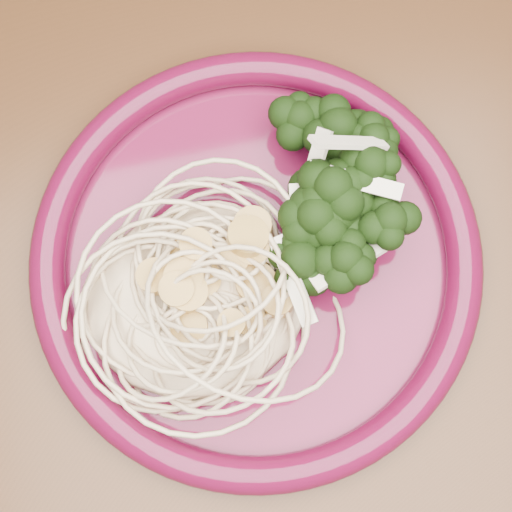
{
  "coord_description": "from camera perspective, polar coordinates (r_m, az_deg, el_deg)",
  "views": [
    {
      "loc": [
        -0.13,
        -0.13,
        1.23
      ],
      "look_at": [
        -0.11,
        -0.02,
        0.77
      ],
      "focal_mm": 50.0,
      "sensor_mm": 36.0,
      "label": 1
    }
  ],
  "objects": [
    {
      "name": "dinner_plate",
      "position": [
        0.49,
        0.0,
        -0.24
      ],
      "size": [
        0.41,
        0.41,
        0.03
      ],
      "rotation": [
        0.0,
        0.0,
        0.41
      ],
      "color": "#540D29",
      "rests_on": "dining_table"
    },
    {
      "name": "onion_garnish",
      "position": [
        0.44,
        6.34,
        5.98
      ],
      "size": [
        0.11,
        0.13,
        0.06
      ],
      "primitive_type": null,
      "rotation": [
        0.0,
        0.0,
        0.41
      ],
      "color": "beige",
      "rests_on": "broccoli_pile"
    },
    {
      "name": "broccoli_pile",
      "position": [
        0.47,
        5.88,
        4.55
      ],
      "size": [
        0.16,
        0.2,
        0.06
      ],
      "primitive_type": "ellipsoid",
      "rotation": [
        0.0,
        0.0,
        0.41
      ],
      "color": "black",
      "rests_on": "dinner_plate"
    },
    {
      "name": "spaghetti_pile",
      "position": [
        0.47,
        -4.84,
        -3.27
      ],
      "size": [
        0.19,
        0.18,
        0.03
      ],
      "primitive_type": "ellipsoid",
      "rotation": [
        0.0,
        0.0,
        0.41
      ],
      "color": "beige",
      "rests_on": "dinner_plate"
    },
    {
      "name": "dining_table",
      "position": [
        0.61,
        9.29,
        1.1
      ],
      "size": [
        1.2,
        0.8,
        0.75
      ],
      "color": "#472814",
      "rests_on": "ground"
    },
    {
      "name": "scallop_cluster",
      "position": [
        0.43,
        -5.26,
        -2.35
      ],
      "size": [
        0.17,
        0.17,
        0.04
      ],
      "primitive_type": null,
      "rotation": [
        0.0,
        0.0,
        0.41
      ],
      "color": "gold",
      "rests_on": "spaghetti_pile"
    }
  ]
}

